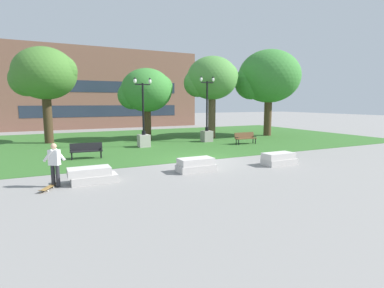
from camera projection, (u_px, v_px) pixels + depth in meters
The scene contains 16 objects.
ground_plane at pixel (201, 161), 16.86m from camera, with size 140.00×140.00×0.00m, color gray.
grass_lawn at pixel (147, 140), 25.77m from camera, with size 40.00×20.00×0.02m, color #336628.
concrete_block_center at pixel (92, 175), 12.19m from camera, with size 1.91×0.90×0.64m.
concrete_block_left at pixel (196, 165), 14.22m from camera, with size 1.80×0.90×0.64m.
concrete_block_right at pixel (279, 159), 15.74m from camera, with size 1.81×0.90×0.64m.
person_skateboarder at pixel (55, 162), 11.51m from camera, with size 0.84×0.43×1.71m.
skateboard at pixel (48, 188), 11.23m from camera, with size 0.65×1.00×0.14m.
park_bench_near_left at pixel (86, 150), 17.36m from camera, with size 1.84×0.70×0.90m.
park_bench_near_right at pixel (245, 137), 23.50m from camera, with size 1.80×0.55×0.90m.
lamp_post_right at pixel (144, 133), 21.84m from camera, with size 1.32×0.80×5.01m.
lamp_post_center at pixel (207, 129), 24.83m from camera, with size 1.32×0.80×5.35m.
tree_near_left at pixel (44, 75), 23.33m from camera, with size 5.00×4.76×7.51m.
tree_far_right at pixel (146, 91), 25.62m from camera, with size 4.56×4.35×6.13m.
tree_far_left at pixel (212, 79), 26.70m from camera, with size 4.72×4.50×7.31m.
tree_near_right at pixel (268, 77), 28.93m from camera, with size 6.24×5.94×8.28m.
building_facade_distant at pixel (103, 88), 37.55m from camera, with size 25.16×1.03×10.02m.
Camera 1 is at (-7.69, -14.69, 3.25)m, focal length 28.00 mm.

